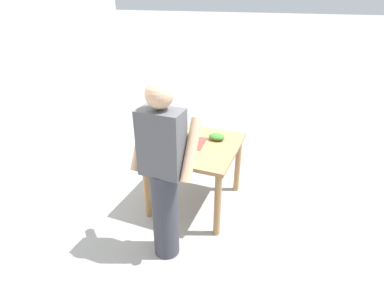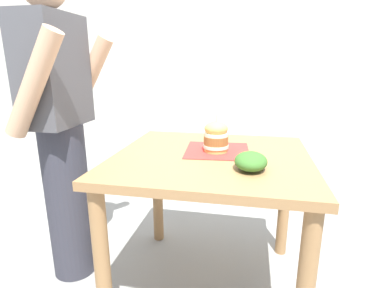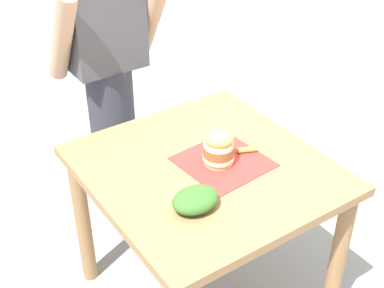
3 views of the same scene
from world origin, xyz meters
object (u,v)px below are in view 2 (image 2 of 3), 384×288
object	(u,v)px
side_salad	(251,161)
pickle_spear	(220,142)
patio_table	(211,179)
diner_across_table	(61,128)
sandwich	(216,137)

from	to	relation	value
side_salad	pickle_spear	bearing A→B (deg)	24.38
patio_table	side_salad	world-z (taller)	side_salad
pickle_spear	diner_across_table	xyz separation A→B (m)	(-0.22, 0.84, 0.09)
pickle_spear	diner_across_table	distance (m)	0.87
pickle_spear	side_salad	bearing A→B (deg)	-155.62
sandwich	side_salad	world-z (taller)	sandwich
patio_table	pickle_spear	bearing A→B (deg)	-6.35
patio_table	pickle_spear	distance (m)	0.25
diner_across_table	patio_table	bearing A→B (deg)	-88.51
sandwich	diner_across_table	xyz separation A→B (m)	(-0.07, 0.83, 0.03)
pickle_spear	side_salad	size ratio (longest dim) A/B	0.48
patio_table	diner_across_table	xyz separation A→B (m)	(-0.02, 0.82, 0.24)
patio_table	sandwich	distance (m)	0.22
diner_across_table	side_salad	bearing A→B (deg)	-99.12
patio_table	sandwich	xyz separation A→B (m)	(0.05, -0.02, 0.21)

